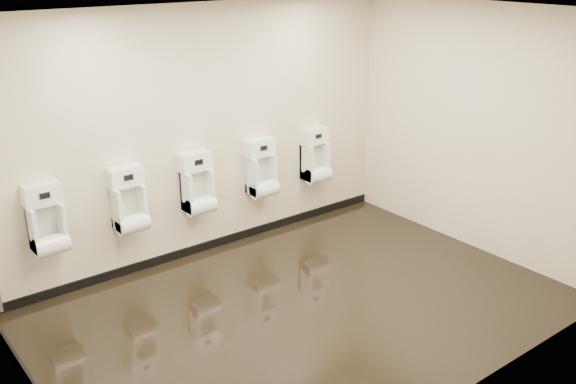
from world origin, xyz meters
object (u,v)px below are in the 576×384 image
urinal_0 (47,224)px  urinal_1 (129,204)px  urinal_2 (198,188)px  urinal_4 (316,159)px  urinal_3 (262,172)px

urinal_0 → urinal_1: bearing=0.0°
urinal_2 → urinal_1: bearing=180.0°
urinal_2 → urinal_4: (1.70, 0.00, 0.00)m
urinal_1 → urinal_3: size_ratio=1.00×
urinal_1 → urinal_2: 0.81m
urinal_1 → urinal_0: bearing=180.0°
urinal_1 → urinal_4: same height
urinal_2 → urinal_3: same height
urinal_2 → urinal_4: 1.70m
urinal_2 → urinal_3: bearing=0.0°
urinal_0 → urinal_2: bearing=0.0°
urinal_2 → urinal_4: bearing=0.0°
urinal_0 → urinal_3: 2.52m
urinal_0 → urinal_4: bearing=0.0°
urinal_0 → urinal_4: size_ratio=1.00×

